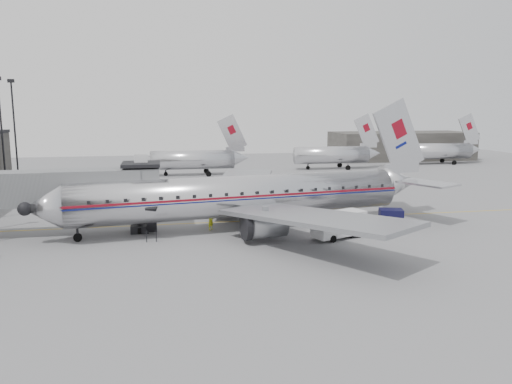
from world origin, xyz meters
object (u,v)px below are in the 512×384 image
(airliner, at_px, (248,196))
(ramp_worker, at_px, (211,220))
(service_van, at_px, (339,224))
(baggage_cart_navy, at_px, (391,218))
(baggage_cart_white, at_px, (343,227))

(airliner, height_order, ramp_worker, airliner)
(airliner, bearing_deg, service_van, -43.62)
(service_van, height_order, baggage_cart_navy, service_van)
(service_van, relative_size, baggage_cart_navy, 1.97)
(baggage_cart_white, relative_size, ramp_worker, 1.36)
(airliner, distance_m, baggage_cart_white, 9.28)
(airliner, distance_m, ramp_worker, 4.20)
(ramp_worker, bearing_deg, baggage_cart_navy, -51.23)
(baggage_cart_navy, bearing_deg, baggage_cart_white, -141.95)
(service_van, bearing_deg, baggage_cart_white, 24.91)
(ramp_worker, bearing_deg, airliner, -41.81)
(service_van, relative_size, ramp_worker, 2.94)
(airliner, relative_size, service_van, 7.42)
(baggage_cart_white, bearing_deg, baggage_cart_navy, 44.59)
(baggage_cart_navy, distance_m, baggage_cart_white, 6.04)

